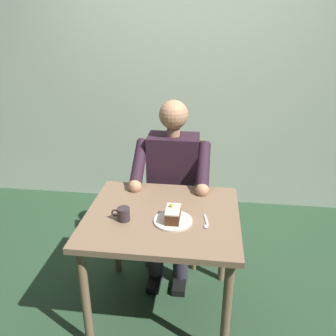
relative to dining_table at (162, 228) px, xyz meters
The scene contains 9 objects.
ground_plane 0.62m from the dining_table, ahead, with size 14.00×14.00×0.00m, color #2A472E.
cafe_rear_panel 1.80m from the dining_table, 90.00° to the right, with size 6.40×0.12×3.00m, color beige.
dining_table is the anchor object (origin of this frame).
chair 0.68m from the dining_table, 90.00° to the right, with size 0.42×0.42×0.92m.
seated_person 0.50m from the dining_table, 90.00° to the right, with size 0.53×0.58×1.26m.
dessert_plate 0.14m from the dining_table, 134.31° to the left, with size 0.22×0.22×0.01m, color silver.
cake_slice 0.17m from the dining_table, 134.35° to the left, with size 0.08×0.14×0.09m.
coffee_cup 0.26m from the dining_table, 23.52° to the left, with size 0.11×0.07×0.08m.
dessert_spoon 0.28m from the dining_table, 163.39° to the left, with size 0.03×0.14×0.01m.
Camera 1 is at (-0.25, 1.75, 1.79)m, focal length 37.67 mm.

